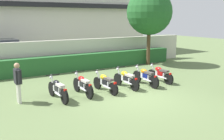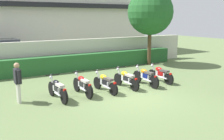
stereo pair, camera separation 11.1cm
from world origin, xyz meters
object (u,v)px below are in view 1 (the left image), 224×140
motorcycle_in_row_1 (83,85)px  motorcycle_in_row_4 (145,76)px  motorcycle_in_row_0 (58,89)px  motorcycle_in_row_2 (105,83)px  motorcycle_in_row_5 (160,74)px  tree_near_inspector (149,12)px  motorcycle_in_row_3 (126,79)px  inspector_person (18,80)px

motorcycle_in_row_1 → motorcycle_in_row_4: bearing=-91.5°
motorcycle_in_row_0 → motorcycle_in_row_4: 4.45m
motorcycle_in_row_2 → motorcycle_in_row_5: 3.31m
motorcycle_in_row_5 → motorcycle_in_row_4: bearing=93.4°
tree_near_inspector → motorcycle_in_row_3: size_ratio=2.74×
motorcycle_in_row_2 → motorcycle_in_row_4: bearing=-94.6°
tree_near_inspector → motorcycle_in_row_2: size_ratio=2.80×
inspector_person → motorcycle_in_row_1: bearing=-6.9°
motorcycle_in_row_3 → motorcycle_in_row_5: size_ratio=1.06×
motorcycle_in_row_4 → motorcycle_in_row_5: 1.06m
motorcycle_in_row_2 → motorcycle_in_row_4: (2.25, -0.01, 0.02)m
motorcycle_in_row_1 → motorcycle_in_row_2: bearing=-95.1°
tree_near_inspector → motorcycle_in_row_5: tree_near_inspector is taller
motorcycle_in_row_4 → motorcycle_in_row_5: (1.06, 0.12, -0.02)m
motorcycle_in_row_1 → motorcycle_in_row_3: size_ratio=1.00×
motorcycle_in_row_0 → motorcycle_in_row_5: size_ratio=1.08×
motorcycle_in_row_1 → motorcycle_in_row_3: bearing=-89.9°
tree_near_inspector → motorcycle_in_row_4: tree_near_inspector is taller
motorcycle_in_row_0 → inspector_person: bearing=71.7°
motorcycle_in_row_1 → motorcycle_in_row_3: 2.23m
motorcycle_in_row_2 → inspector_person: 3.68m
motorcycle_in_row_1 → motorcycle_in_row_3: (2.23, -0.01, -0.01)m
motorcycle_in_row_0 → motorcycle_in_row_1: bearing=-87.6°
motorcycle_in_row_1 → motorcycle_in_row_2: 1.05m
motorcycle_in_row_5 → tree_near_inspector: bearing=-35.5°
tree_near_inspector → motorcycle_in_row_1: size_ratio=2.74×
motorcycle_in_row_3 → inspector_person: size_ratio=1.20×
motorcycle_in_row_1 → tree_near_inspector: bearing=-57.9°
motorcycle_in_row_4 → motorcycle_in_row_2: bearing=89.6°
motorcycle_in_row_1 → motorcycle_in_row_5: bearing=-89.4°
tree_near_inspector → motorcycle_in_row_0: size_ratio=2.69×
motorcycle_in_row_4 → inspector_person: bearing=85.7°
tree_near_inspector → motorcycle_in_row_3: bearing=-137.9°
motorcycle_in_row_5 → motorcycle_in_row_1: bearing=87.0°
motorcycle_in_row_1 → motorcycle_in_row_5: 4.36m
motorcycle_in_row_0 → inspector_person: inspector_person is taller
motorcycle_in_row_5 → inspector_person: (-6.93, 0.29, 0.49)m
tree_near_inspector → inspector_person: tree_near_inspector is taller
motorcycle_in_row_3 → motorcycle_in_row_4: motorcycle_in_row_4 is taller
motorcycle_in_row_2 → motorcycle_in_row_3: (1.18, 0.09, 0.01)m
motorcycle_in_row_1 → inspector_person: (-2.57, 0.31, 0.48)m
motorcycle_in_row_5 → motorcycle_in_row_3: bearing=87.5°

